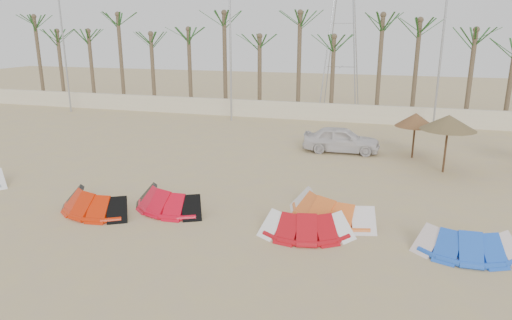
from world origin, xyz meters
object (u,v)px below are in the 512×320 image
(parasol_mid, at_px, (449,123))
(kite_orange, at_px, (331,205))
(parasol_left, at_px, (416,120))
(kite_blue, at_px, (467,240))
(kite_red_mid, at_px, (171,198))
(kite_red_right, at_px, (308,222))
(car, at_px, (341,139))
(kite_red_left, at_px, (98,200))

(parasol_mid, bearing_deg, kite_orange, -122.86)
(kite_orange, bearing_deg, parasol_left, 71.22)
(kite_blue, bearing_deg, kite_red_mid, 175.96)
(kite_orange, relative_size, parasol_left, 1.67)
(kite_orange, bearing_deg, kite_red_mid, -170.81)
(kite_red_mid, relative_size, kite_red_right, 1.06)
(kite_red_mid, relative_size, car, 0.82)
(kite_red_mid, height_order, kite_red_right, same)
(kite_blue, distance_m, parasol_mid, 8.71)
(kite_orange, height_order, parasol_left, parasol_left)
(parasol_mid, bearing_deg, kite_red_mid, -142.97)
(kite_red_mid, relative_size, kite_orange, 0.85)
(kite_orange, relative_size, kite_blue, 1.31)
(car, bearing_deg, kite_orange, -178.57)
(kite_red_left, bearing_deg, kite_red_right, 1.58)
(parasol_left, height_order, car, parasol_left)
(kite_red_right, height_order, car, car)
(kite_red_mid, height_order, kite_blue, same)
(kite_blue, xyz_separation_m, parasol_left, (-1.18, 10.74, 1.61))
(kite_blue, bearing_deg, parasol_mid, 89.07)
(kite_red_right, bearing_deg, kite_blue, 0.29)
(kite_orange, distance_m, parasol_left, 9.71)
(kite_red_mid, height_order, kite_orange, same)
(kite_red_mid, xyz_separation_m, kite_red_right, (5.35, -0.74, -0.00))
(parasol_left, bearing_deg, kite_red_right, -108.64)
(kite_red_right, height_order, parasol_mid, parasol_mid)
(parasol_mid, bearing_deg, parasol_left, 120.31)
(kite_red_mid, bearing_deg, car, 62.68)
(parasol_left, distance_m, parasol_mid, 2.64)
(kite_red_right, relative_size, parasol_left, 1.34)
(parasol_left, bearing_deg, parasol_mid, -59.69)
(kite_red_mid, height_order, parasol_mid, parasol_mid)
(kite_red_left, height_order, kite_blue, same)
(kite_blue, relative_size, parasol_left, 1.27)
(kite_blue, distance_m, parasol_left, 10.93)
(kite_blue, bearing_deg, parasol_left, 96.27)
(kite_red_left, distance_m, kite_red_right, 7.85)
(kite_blue, xyz_separation_m, parasol_mid, (0.14, 8.49, 1.97))
(kite_red_right, relative_size, kite_blue, 1.06)
(parasol_left, bearing_deg, kite_orange, -108.78)
(kite_red_mid, relative_size, parasol_left, 1.42)
(parasol_left, xyz_separation_m, parasol_mid, (1.32, -2.26, 0.36))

